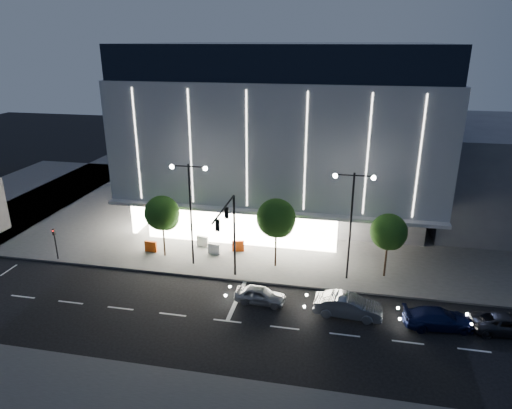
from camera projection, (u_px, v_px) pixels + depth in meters
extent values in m
plane|color=black|center=(206.00, 306.00, 33.29)|extent=(160.00, 160.00, 0.00)
cube|color=#474747|center=(306.00, 202.00, 54.45)|extent=(70.00, 40.00, 0.15)
cube|color=#4C4C51|center=(290.00, 185.00, 54.16)|extent=(28.00, 21.00, 4.00)
cube|color=#A1A2A7|center=(289.00, 125.00, 49.76)|extent=(30.00, 25.00, 11.00)
cube|color=black|center=(291.00, 58.00, 47.37)|extent=(29.40, 24.50, 3.00)
cube|color=white|center=(240.00, 226.00, 42.47)|extent=(18.00, 0.40, 3.60)
cube|color=white|center=(154.00, 200.00, 49.36)|extent=(0.40, 10.00, 3.60)
cube|color=#A1A2A7|center=(270.00, 211.00, 40.27)|extent=(30.00, 2.00, 0.30)
cube|color=white|center=(270.00, 151.00, 38.23)|extent=(24.00, 0.06, 10.00)
cube|color=#4C4C51|center=(504.00, 172.00, 48.87)|extent=(16.00, 20.00, 10.00)
cylinder|color=black|center=(234.00, 237.00, 36.33)|extent=(0.18, 0.18, 7.00)
cylinder|color=black|center=(224.00, 209.00, 32.47)|extent=(0.14, 5.80, 0.14)
cube|color=black|center=(227.00, 213.00, 33.32)|extent=(0.28, 0.18, 0.85)
cube|color=black|center=(218.00, 225.00, 31.10)|extent=(0.28, 0.18, 0.85)
sphere|color=#FF0C0C|center=(225.00, 209.00, 33.24)|extent=(0.14, 0.14, 0.14)
cylinder|color=black|center=(191.00, 216.00, 37.84)|extent=(0.16, 0.16, 9.00)
cylinder|color=black|center=(180.00, 166.00, 36.50)|extent=(1.40, 0.10, 0.10)
cylinder|color=black|center=(197.00, 167.00, 36.24)|extent=(1.40, 0.10, 0.10)
sphere|color=white|center=(172.00, 167.00, 36.67)|extent=(0.36, 0.36, 0.36)
sphere|color=white|center=(205.00, 169.00, 36.15)|extent=(0.36, 0.36, 0.36)
cylinder|color=black|center=(350.00, 229.00, 35.42)|extent=(0.16, 0.16, 9.00)
cylinder|color=black|center=(345.00, 175.00, 34.09)|extent=(1.40, 0.10, 0.10)
cylinder|color=black|center=(364.00, 176.00, 33.83)|extent=(1.40, 0.10, 0.10)
sphere|color=white|center=(335.00, 176.00, 34.25)|extent=(0.36, 0.36, 0.36)
sphere|color=white|center=(374.00, 178.00, 33.73)|extent=(0.36, 0.36, 0.36)
cylinder|color=black|center=(56.00, 245.00, 39.71)|extent=(0.12, 0.12, 3.00)
cube|color=black|center=(54.00, 232.00, 39.30)|extent=(0.22, 0.16, 0.55)
sphere|color=#FF0C0C|center=(53.00, 231.00, 39.15)|extent=(0.10, 0.10, 0.10)
cylinder|color=black|center=(164.00, 237.00, 40.21)|extent=(0.16, 0.16, 3.78)
sphere|color=#163C10|center=(162.00, 213.00, 39.42)|extent=(3.02, 3.02, 3.02)
sphere|color=#163C10|center=(166.00, 218.00, 39.73)|extent=(2.16, 2.16, 2.16)
sphere|color=#163C10|center=(159.00, 217.00, 39.44)|extent=(1.94, 1.94, 1.94)
cylinder|color=black|center=(276.00, 246.00, 38.30)|extent=(0.16, 0.16, 4.06)
sphere|color=#163C10|center=(276.00, 218.00, 37.45)|extent=(3.25, 3.25, 3.25)
sphere|color=#163C10|center=(280.00, 224.00, 37.78)|extent=(2.32, 2.32, 2.32)
sphere|color=#163C10|center=(273.00, 222.00, 37.48)|extent=(2.09, 2.09, 2.09)
cylinder|color=black|center=(386.00, 257.00, 36.70)|extent=(0.16, 0.16, 3.64)
sphere|color=#163C10|center=(389.00, 232.00, 35.94)|extent=(2.91, 2.91, 2.91)
sphere|color=#163C10|center=(392.00, 237.00, 36.25)|extent=(2.08, 2.08, 2.08)
sphere|color=#163C10|center=(385.00, 236.00, 35.96)|extent=(1.87, 1.87, 1.87)
imported|color=#93959A|center=(260.00, 295.00, 33.52)|extent=(3.87, 1.77, 1.29)
imported|color=gray|center=(348.00, 306.00, 31.91)|extent=(4.82, 1.95, 1.56)
imported|color=#131B49|center=(439.00, 318.00, 30.66)|extent=(4.85, 2.48, 1.35)
imported|color=#302F34|center=(507.00, 324.00, 30.17)|extent=(4.58, 2.42, 1.23)
cube|color=#E74A0C|center=(151.00, 246.00, 41.36)|extent=(1.11, 0.29, 1.00)
cube|color=silver|center=(203.00, 241.00, 42.43)|extent=(1.13, 0.47, 1.00)
cube|color=#F5480D|center=(238.00, 246.00, 41.45)|extent=(1.13, 0.48, 1.00)
cube|color=silver|center=(214.00, 249.00, 40.89)|extent=(1.12, 0.36, 1.00)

